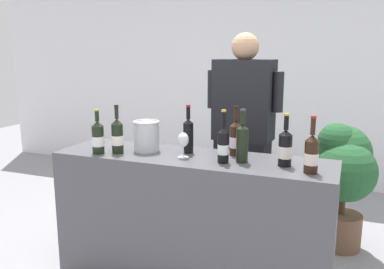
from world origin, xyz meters
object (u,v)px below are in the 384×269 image
wine_bottle_1 (285,148)px  wine_bottle_7 (117,136)px  wine_bottle_6 (311,154)px  wine_bottle_5 (188,135)px  wine_bottle_0 (236,138)px  potted_shrub (342,169)px  ice_bucket (147,136)px  wine_bottle_2 (223,144)px  wine_glass (183,141)px  wine_bottle_3 (242,142)px  wine_bottle_4 (98,138)px  person_server (243,148)px

wine_bottle_1 → wine_bottle_7: bearing=-175.1°
wine_bottle_6 → wine_bottle_5: bearing=167.3°
wine_bottle_0 → wine_bottle_1: size_ratio=1.03×
wine_bottle_1 → potted_shrub: size_ratio=0.31×
ice_bucket → wine_bottle_2: bearing=-9.8°
wine_bottle_0 → potted_shrub: (0.67, 0.79, -0.36)m
wine_bottle_2 → wine_glass: 0.29m
wine_bottle_1 → wine_bottle_5: wine_bottle_5 is taller
wine_bottle_7 → wine_bottle_0: bearing=17.4°
wine_bottle_3 → wine_bottle_4: (-0.98, -0.14, -0.02)m
wine_bottle_4 → wine_glass: size_ratio=1.82×
wine_bottle_2 → person_server: 0.73m
person_server → potted_shrub: person_server is taller
wine_bottle_5 → wine_bottle_6: same height
wine_bottle_1 → wine_bottle_2: size_ratio=0.96×
wine_bottle_4 → wine_glass: bearing=10.5°
wine_bottle_0 → ice_bucket: size_ratio=1.56×
wine_bottle_5 → wine_bottle_4: bearing=-156.9°
wine_glass → wine_bottle_6: bearing=-3.8°
wine_glass → ice_bucket: (-0.31, 0.08, -0.00)m
wine_bottle_0 → potted_shrub: bearing=49.5°
wine_bottle_3 → wine_bottle_5: bearing=165.8°
wine_bottle_6 → potted_shrub: size_ratio=0.32×
wine_bottle_3 → wine_bottle_5: size_ratio=1.01×
wine_bottle_4 → person_server: (0.82, 0.79, -0.18)m
wine_bottle_1 → wine_bottle_7: (-1.13, -0.10, 0.01)m
wine_bottle_4 → ice_bucket: 0.33m
wine_bottle_7 → wine_bottle_6: bearing=-0.0°
wine_bottle_2 → wine_bottle_3: 0.12m
wine_bottle_2 → wine_bottle_1: bearing=10.3°
wine_bottle_7 → wine_bottle_2: bearing=2.1°
wine_bottle_2 → wine_bottle_7: bearing=-177.9°
wine_bottle_2 → wine_bottle_5: wine_bottle_2 is taller
person_server → potted_shrub: 0.82m
wine_bottle_2 → wine_glass: bearing=174.8°
wine_bottle_4 → wine_bottle_5: size_ratio=0.92×
wine_bottle_6 → wine_bottle_7: (-1.29, 0.00, 0.01)m
wine_bottle_3 → wine_bottle_6: wine_bottle_3 is taller
wine_bottle_4 → wine_bottle_5: wine_bottle_5 is taller
person_server → wine_bottle_3: bearing=-76.1°
wine_bottle_6 → ice_bucket: (-1.14, 0.13, -0.01)m
wine_bottle_5 → wine_glass: 0.14m
wine_bottle_0 → potted_shrub: size_ratio=0.32×
potted_shrub → wine_bottle_4: bearing=-145.3°
wine_bottle_7 → wine_glass: size_ratio=1.98×
wine_bottle_6 → potted_shrub: bearing=81.3°
wine_bottle_1 → wine_bottle_2: bearing=-169.7°
wine_bottle_1 → wine_bottle_3: size_ratio=0.96×
wine_bottle_1 → potted_shrub: 1.05m
wine_bottle_6 → wine_bottle_7: same height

